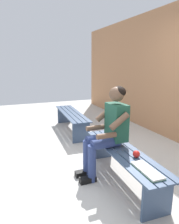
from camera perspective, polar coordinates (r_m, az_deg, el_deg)
The scene contains 6 objects.
ground_plane at distance 3.63m, azimuth -14.98°, elevation -12.56°, with size 10.00×7.00×0.04m, color beige.
bench_near at distance 2.78m, azimuth 9.25°, elevation -12.39°, with size 1.71×0.48×0.44m.
bench_far at distance 4.75m, azimuth -5.02°, elevation -1.40°, with size 1.77×0.48×0.44m.
person_seated at distance 2.80m, azimuth 5.30°, elevation -4.49°, with size 0.50×0.69×1.24m.
apple at distance 2.56m, azimuth 12.87°, elevation -11.30°, with size 0.09×0.09×0.09m, color red.
book_open at distance 2.30m, azimuth 15.71°, elevation -15.36°, with size 0.42×0.18×0.02m.
Camera 1 is at (-2.13, 1.34, 1.53)m, focal length 32.94 mm.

